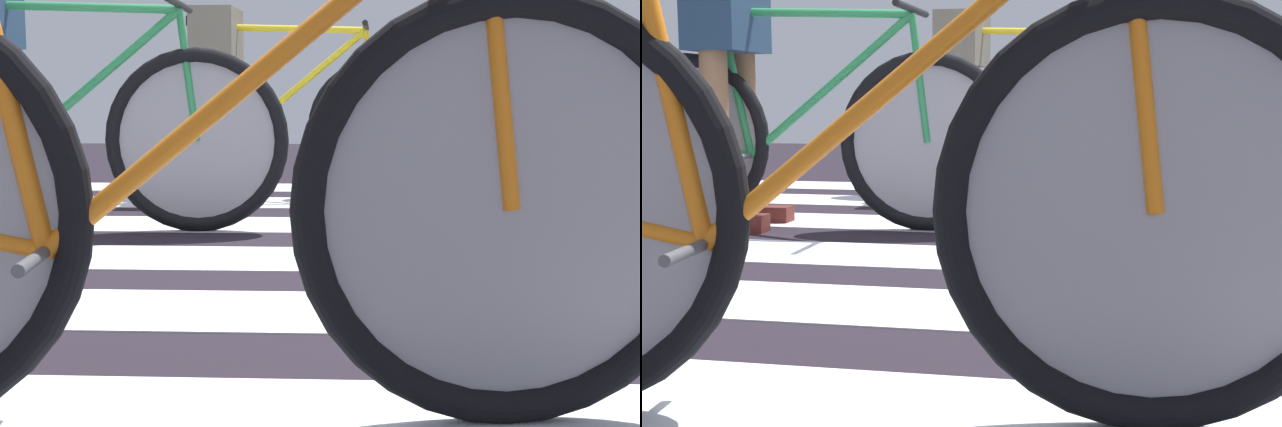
{
  "view_description": "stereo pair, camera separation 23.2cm",
  "coord_description": "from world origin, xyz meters",
  "views": [
    {
      "loc": [
        0.16,
        -2.84,
        0.57
      ],
      "look_at": [
        0.09,
        -1.38,
        0.37
      ],
      "focal_mm": 52.26,
      "sensor_mm": 36.0,
      "label": 1
    },
    {
      "loc": [
        0.4,
        -2.84,
        0.57
      ],
      "look_at": [
        0.09,
        -1.38,
        0.37
      ],
      "focal_mm": 52.26,
      "sensor_mm": 36.0,
      "label": 2
    }
  ],
  "objects": [
    {
      "name": "crosswalk_markings",
      "position": [
        -0.03,
        0.17,
        0.02
      ],
      "size": [
        5.46,
        4.98,
        0.0
      ],
      "color": "silver",
      "rests_on": "ground"
    },
    {
      "name": "bicycle_1_of_4",
      "position": [
        -0.11,
        -1.4,
        0.41
      ],
      "size": [
        1.73,
        0.52,
        0.93
      ],
      "rotation": [
        0.0,
        0.0,
        0.11
      ],
      "color": "black",
      "rests_on": "ground"
    },
    {
      "name": "cyclist_2_of_4",
      "position": [
        -1.32,
        0.72,
        0.67
      ],
      "size": [
        0.32,
        0.42,
        1.0
      ],
      "rotation": [
        0.0,
        0.0,
        0.03
      ],
      "color": "brown",
      "rests_on": "ground"
    },
    {
      "name": "bicycle_2_of_4",
      "position": [
        -1.01,
        0.73,
        0.41
      ],
      "size": [
        1.74,
        0.52,
        0.93
      ],
      "rotation": [
        0.0,
        0.0,
        0.03
      ],
      "color": "black",
      "rests_on": "ground"
    },
    {
      "name": "bicycle_3_of_4",
      "position": [
        -0.3,
        2.0,
        0.41
      ],
      "size": [
        1.74,
        0.52,
        0.93
      ],
      "rotation": [
        0.0,
        0.0,
        -0.01
      ],
      "color": "black",
      "rests_on": "ground"
    },
    {
      "name": "cyclist_3_of_4",
      "position": [
        -0.61,
        2.0,
        0.65
      ],
      "size": [
        0.32,
        0.41,
        0.97
      ],
      "rotation": [
        0.0,
        0.0,
        -0.01
      ],
      "color": "beige",
      "rests_on": "ground"
    },
    {
      "name": "bicycle_4_of_4",
      "position": [
        0.93,
        2.1,
        0.41
      ],
      "size": [
        1.73,
        0.52,
        0.93
      ],
      "rotation": [
        0.0,
        0.0,
        -0.11
      ],
      "color": "black",
      "rests_on": "ground"
    },
    {
      "name": "ground",
      "position": [
        0.0,
        0.0,
        0.01
      ],
      "size": [
        18.0,
        14.0,
        0.02
      ],
      "color": "black"
    }
  ]
}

